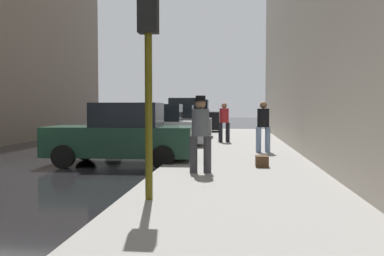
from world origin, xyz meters
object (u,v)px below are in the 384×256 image
(pedestrian_with_beanie, at_px, (200,130))
(parked_white_van, at_px, (193,116))
(parked_black_suv, at_px, (184,117))
(duffel_bag, at_px, (262,161))
(pedestrian_in_red_jacket, at_px, (224,120))
(fire_hydrant, at_px, (200,135))
(parked_dark_green_sedan, at_px, (122,135))
(traffic_light, at_px, (148,39))
(parked_silver_sedan, at_px, (154,128))
(parked_gray_coupe, at_px, (172,123))
(pedestrian_in_jeans, at_px, (263,124))

(pedestrian_with_beanie, bearing_deg, parked_white_van, 96.09)
(parked_black_suv, height_order, duffel_bag, parked_black_suv)
(pedestrian_in_red_jacket, bearing_deg, fire_hydrant, -139.19)
(parked_dark_green_sedan, relative_size, traffic_light, 1.17)
(parked_silver_sedan, distance_m, pedestrian_with_beanie, 7.55)
(traffic_light, bearing_deg, pedestrian_with_beanie, 78.28)
(parked_black_suv, height_order, parked_white_van, same)
(parked_dark_green_sedan, xyz_separation_m, parked_gray_coupe, (-0.00, 9.70, 0.00))
(pedestrian_in_red_jacket, xyz_separation_m, duffel_bag, (1.16, -7.64, -0.81))
(parked_gray_coupe, bearing_deg, parked_white_van, 90.00)
(parked_silver_sedan, height_order, duffel_bag, parked_silver_sedan)
(parked_dark_green_sedan, relative_size, duffel_bag, 9.61)
(pedestrian_with_beanie, relative_size, pedestrian_in_jeans, 1.04)
(fire_hydrant, height_order, duffel_bag, fire_hydrant)
(fire_hydrant, bearing_deg, parked_silver_sedan, -155.31)
(parked_silver_sedan, xyz_separation_m, duffel_bag, (3.94, -5.96, -0.56))
(parked_black_suv, distance_m, fire_hydrant, 9.36)
(parked_silver_sedan, height_order, pedestrian_in_red_jacket, pedestrian_in_red_jacket)
(fire_hydrant, xyz_separation_m, pedestrian_with_beanie, (0.66, -7.96, 0.64))
(parked_gray_coupe, bearing_deg, traffic_light, -82.94)
(parked_gray_coupe, xyz_separation_m, pedestrian_with_beanie, (2.46, -12.03, 0.29))
(traffic_light, xyz_separation_m, pedestrian_in_jeans, (2.34, 7.63, -1.65))
(pedestrian_in_jeans, xyz_separation_m, duffel_bag, (-0.26, -3.54, -0.81))
(pedestrian_in_jeans, bearing_deg, fire_hydrant, 126.30)
(parked_black_suv, relative_size, duffel_bag, 10.57)
(pedestrian_with_beanie, bearing_deg, pedestrian_in_red_jacket, 87.93)
(fire_hydrant, distance_m, traffic_light, 11.12)
(parked_gray_coupe, height_order, traffic_light, traffic_light)
(parked_white_van, xyz_separation_m, duffel_bag, (3.94, -21.91, -0.74))
(duffel_bag, bearing_deg, parked_dark_green_sedan, 163.49)
(parked_gray_coupe, xyz_separation_m, pedestrian_in_jeans, (4.19, -7.33, 0.26))
(parked_dark_green_sedan, xyz_separation_m, pedestrian_in_jeans, (4.19, 2.37, 0.26))
(pedestrian_with_beanie, height_order, duffel_bag, pedestrian_with_beanie)
(pedestrian_in_jeans, bearing_deg, parked_black_suv, 108.65)
(parked_dark_green_sedan, relative_size, parked_black_suv, 0.91)
(parked_silver_sedan, height_order, parked_white_van, parked_white_van)
(parked_silver_sedan, xyz_separation_m, fire_hydrant, (1.80, 0.83, -0.35))
(parked_white_van, distance_m, fire_hydrant, 15.23)
(parked_silver_sedan, height_order, fire_hydrant, parked_silver_sedan)
(pedestrian_in_red_jacket, height_order, pedestrian_in_jeans, same)
(parked_dark_green_sedan, height_order, pedestrian_with_beanie, pedestrian_with_beanie)
(parked_black_suv, bearing_deg, pedestrian_in_jeans, -71.35)
(parked_gray_coupe, relative_size, traffic_light, 1.18)
(pedestrian_with_beanie, xyz_separation_m, pedestrian_in_jeans, (1.73, 4.70, -0.03))
(pedestrian_in_jeans, relative_size, duffel_bag, 3.89)
(duffel_bag, bearing_deg, fire_hydrant, 107.43)
(parked_white_van, bearing_deg, pedestrian_in_red_jacket, -78.98)
(parked_dark_green_sedan, height_order, parked_white_van, parked_white_van)
(parked_black_suv, xyz_separation_m, pedestrian_with_beanie, (2.46, -17.13, 0.10))
(fire_hydrant, bearing_deg, parked_gray_coupe, 113.88)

